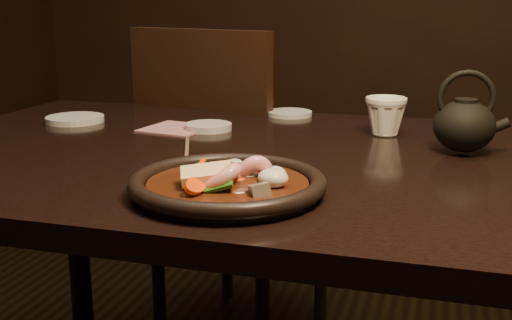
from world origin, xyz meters
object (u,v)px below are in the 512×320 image
(tea_cup, at_px, (386,115))
(chair, at_px, (228,181))
(plate, at_px, (228,185))
(table, at_px, (299,195))
(teapot, at_px, (465,123))

(tea_cup, bearing_deg, chair, 144.56)
(chair, bearing_deg, plate, 124.13)
(table, relative_size, teapot, 10.51)
(tea_cup, height_order, teapot, teapot)
(chair, bearing_deg, table, 135.91)
(chair, height_order, tea_cup, chair)
(plate, height_order, tea_cup, tea_cup)
(teapot, bearing_deg, tea_cup, 133.74)
(table, relative_size, chair, 1.68)
(tea_cup, bearing_deg, teapot, -38.58)
(plate, relative_size, tea_cup, 3.36)
(plate, distance_m, teapot, 0.50)
(table, xyz_separation_m, chair, (-0.33, 0.56, -0.15))
(chair, xyz_separation_m, plate, (0.28, -0.82, 0.25))
(plate, height_order, teapot, teapot)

